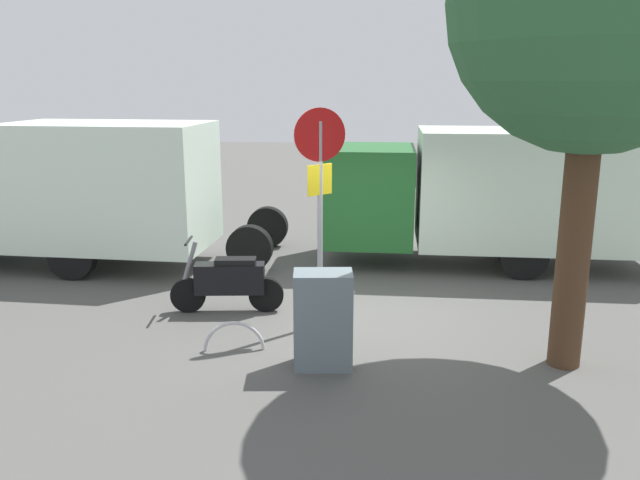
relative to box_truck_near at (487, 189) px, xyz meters
The scene contains 8 objects.
ground_plane 4.26m from the box_truck_near, 54.68° to the left, with size 60.00×60.00×0.00m, color #51504D.
box_truck_near is the anchor object (origin of this frame).
box_truck_far 8.37m from the box_truck_near, ahead, with size 7.23×2.61×2.85m.
motorcycle 5.62m from the box_truck_near, 34.64° to the left, with size 1.81×0.55×1.20m.
stop_sign 4.80m from the box_truck_near, 50.07° to the left, with size 0.71×0.33×3.26m.
street_tree 5.60m from the box_truck_near, 92.82° to the left, with size 3.48×3.48×6.22m.
utility_cabinet 5.92m from the box_truck_near, 60.20° to the left, with size 0.75×0.47×1.27m, color slate.
bike_rack_hoop 6.44m from the box_truck_near, 48.25° to the left, with size 0.85×0.85×0.05m, color #B7B7BC.
Camera 1 is at (0.08, 9.58, 3.60)m, focal length 36.15 mm.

